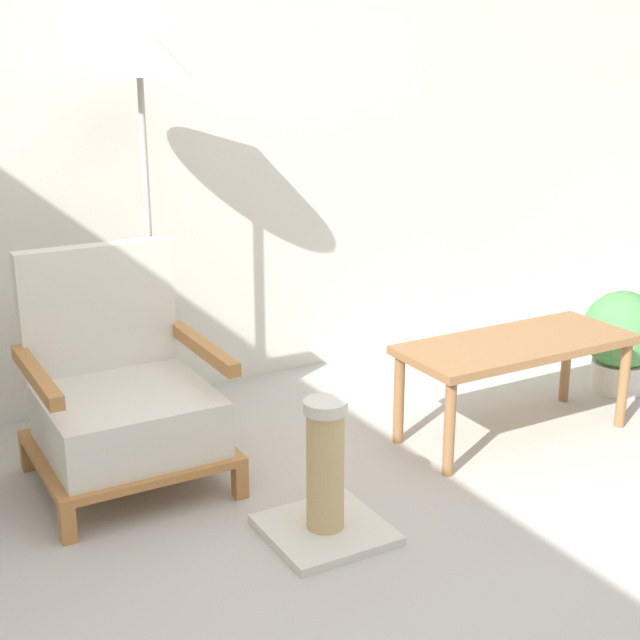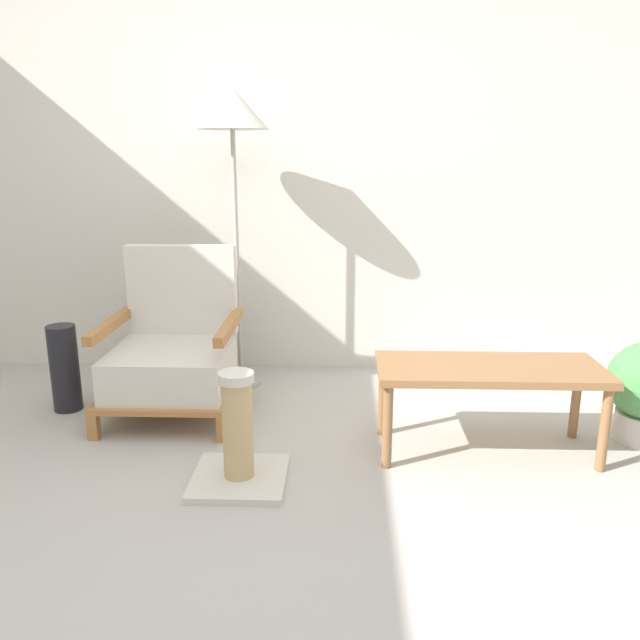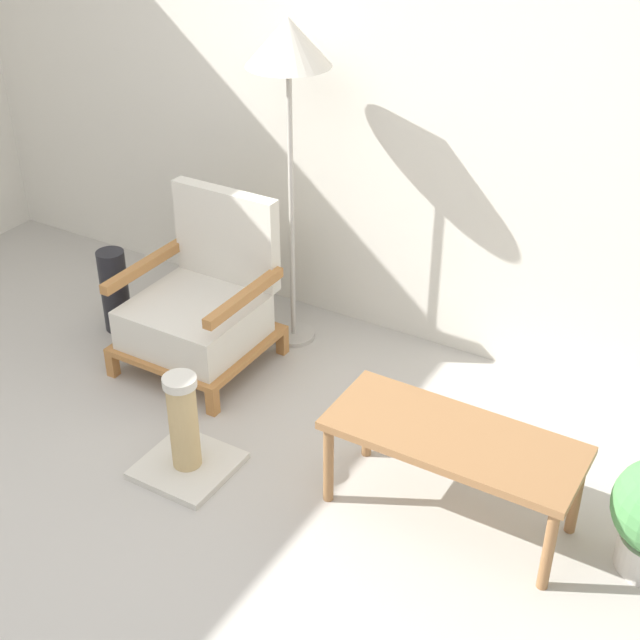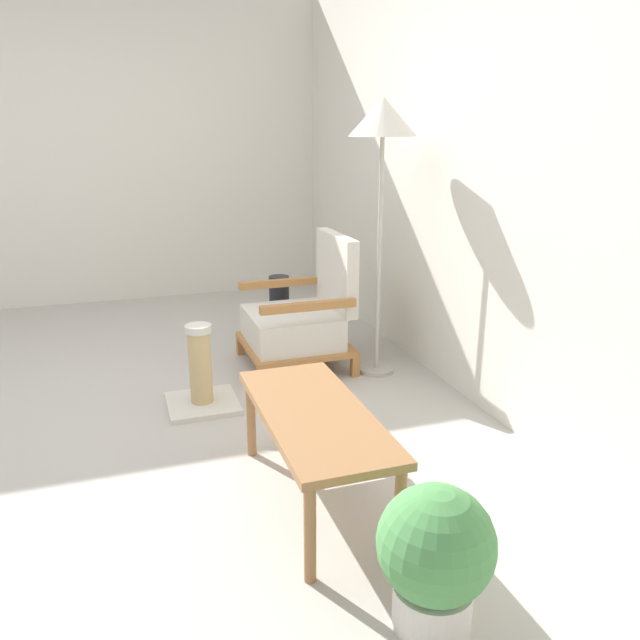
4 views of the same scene
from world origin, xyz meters
The scene contains 7 objects.
ground_plane centered at (0.00, 0.00, 0.00)m, with size 14.00×14.00×0.00m, color #B7B2A8.
wall_back centered at (0.00, 2.11, 1.35)m, with size 8.00×0.06×2.70m.
armchair centered at (-0.49, 1.32, 0.33)m, with size 0.68×0.66×0.86m.
floor_lamp centered at (-0.21, 1.74, 1.51)m, with size 0.40×0.40×1.69m.
coffee_table centered at (1.06, 0.90, 0.37)m, with size 1.01×0.42×0.42m.
vase centered at (-1.09, 1.32, 0.23)m, with size 0.15×0.15×0.47m, color black.
scratching_post centered at (-0.04, 0.58, 0.17)m, with size 0.39×0.39×0.49m.
Camera 3 is at (2.00, -1.70, 2.60)m, focal length 50.00 mm.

